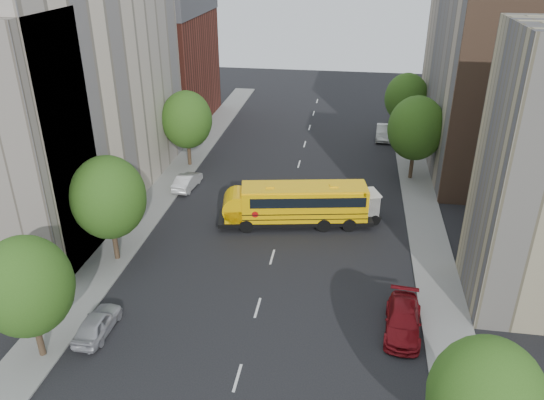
% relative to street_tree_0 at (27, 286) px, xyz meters
% --- Properties ---
extents(ground, '(120.00, 120.00, 0.00)m').
position_rel_street_tree_0_xyz_m(ground, '(11.00, 14.00, -4.64)').
color(ground, black).
rests_on(ground, ground).
extents(sidewalk_left, '(3.00, 80.00, 0.12)m').
position_rel_street_tree_0_xyz_m(sidewalk_left, '(-0.50, 19.00, -4.58)').
color(sidewalk_left, slate).
rests_on(sidewalk_left, ground).
extents(sidewalk_right, '(3.00, 80.00, 0.12)m').
position_rel_street_tree_0_xyz_m(sidewalk_right, '(22.50, 19.00, -4.58)').
color(sidewalk_right, slate).
rests_on(sidewalk_right, ground).
extents(lane_markings, '(0.15, 64.00, 0.01)m').
position_rel_street_tree_0_xyz_m(lane_markings, '(11.00, 24.00, -4.64)').
color(lane_markings, silver).
rests_on(lane_markings, ground).
extents(building_left_cream, '(10.00, 26.00, 20.00)m').
position_rel_street_tree_0_xyz_m(building_left_cream, '(-7.00, 20.00, 5.36)').
color(building_left_cream, beige).
rests_on(building_left_cream, ground).
extents(building_left_redbrick, '(10.00, 15.00, 13.00)m').
position_rel_street_tree_0_xyz_m(building_left_redbrick, '(-7.00, 42.00, 1.86)').
color(building_left_redbrick, maroon).
rests_on(building_left_redbrick, ground).
extents(building_right_far, '(10.00, 22.00, 18.00)m').
position_rel_street_tree_0_xyz_m(building_right_far, '(29.00, 34.00, 4.36)').
color(building_right_far, tan).
rests_on(building_right_far, ground).
extents(building_right_sidewall, '(10.10, 0.30, 18.00)m').
position_rel_street_tree_0_xyz_m(building_right_sidewall, '(29.00, 23.00, 4.36)').
color(building_right_sidewall, brown).
rests_on(building_right_sidewall, ground).
extents(street_tree_0, '(4.80, 4.80, 7.41)m').
position_rel_street_tree_0_xyz_m(street_tree_0, '(0.00, 0.00, 0.00)').
color(street_tree_0, '#38281C').
rests_on(street_tree_0, ground).
extents(street_tree_1, '(5.12, 5.12, 7.90)m').
position_rel_street_tree_0_xyz_m(street_tree_1, '(0.00, 10.00, 0.31)').
color(street_tree_1, '#38281C').
rests_on(street_tree_1, ground).
extents(street_tree_2, '(4.99, 4.99, 7.71)m').
position_rel_street_tree_0_xyz_m(street_tree_2, '(0.00, 28.00, 0.19)').
color(street_tree_2, '#38281C').
rests_on(street_tree_2, ground).
extents(street_tree_3, '(4.61, 4.61, 7.11)m').
position_rel_street_tree_0_xyz_m(street_tree_3, '(22.00, -4.00, -0.19)').
color(street_tree_3, '#38281C').
rests_on(street_tree_3, ground).
extents(street_tree_4, '(5.25, 5.25, 8.10)m').
position_rel_street_tree_0_xyz_m(street_tree_4, '(22.00, 28.00, 0.43)').
color(street_tree_4, '#38281C').
rests_on(street_tree_4, ground).
extents(street_tree_5, '(4.86, 4.86, 7.51)m').
position_rel_street_tree_0_xyz_m(street_tree_5, '(22.00, 40.00, 0.06)').
color(street_tree_5, '#38281C').
rests_on(street_tree_5, ground).
extents(school_bus, '(12.58, 4.95, 3.47)m').
position_rel_street_tree_0_xyz_m(school_bus, '(11.94, 17.17, -2.71)').
color(school_bus, black).
rests_on(school_bus, ground).
extents(safari_truck, '(6.17, 3.92, 2.50)m').
position_rel_street_tree_0_xyz_m(safari_truck, '(15.92, 18.18, -3.32)').
color(safari_truck, black).
rests_on(safari_truck, ground).
extents(parked_car_0, '(1.66, 4.03, 1.37)m').
position_rel_street_tree_0_xyz_m(parked_car_0, '(2.20, 2.25, -3.96)').
color(parked_car_0, '#B1B1B8').
rests_on(parked_car_0, ground).
extents(parked_car_1, '(1.86, 4.32, 1.38)m').
position_rel_street_tree_0_xyz_m(parked_car_1, '(1.40, 22.61, -3.95)').
color(parked_car_1, silver).
rests_on(parked_car_1, ground).
extents(parked_car_3, '(2.48, 5.20, 1.46)m').
position_rel_street_tree_0_xyz_m(parked_car_3, '(19.80, 5.22, -3.91)').
color(parked_car_3, maroon).
rests_on(parked_car_3, ground).
extents(parked_car_5, '(1.90, 4.77, 1.54)m').
position_rel_street_tree_0_xyz_m(parked_car_5, '(19.80, 39.31, -3.87)').
color(parked_car_5, '#A2A49E').
rests_on(parked_car_5, ground).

